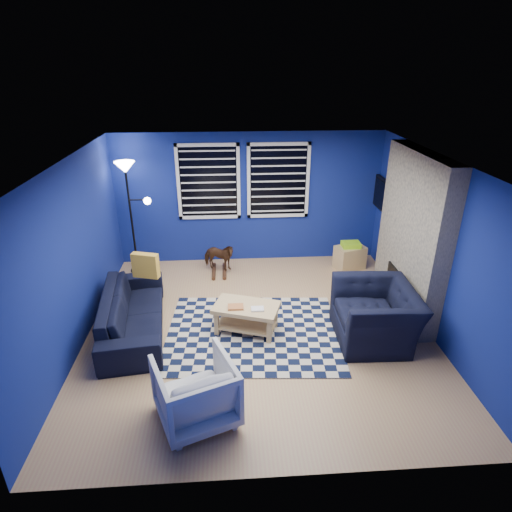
{
  "coord_description": "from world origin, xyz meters",
  "views": [
    {
      "loc": [
        -0.4,
        -5.33,
        3.66
      ],
      "look_at": [
        -0.02,
        0.3,
        1.06
      ],
      "focal_mm": 30.0,
      "sensor_mm": 36.0,
      "label": 1
    }
  ],
  "objects_px": {
    "sofa": "(133,312)",
    "tv": "(385,196)",
    "armchair_bent": "(196,391)",
    "coffee_table": "(246,313)",
    "cabinet": "(350,257)",
    "armchair_big": "(375,314)",
    "rocking_horse": "(219,257)",
    "floor_lamp": "(128,183)"
  },
  "relations": [
    {
      "from": "tv",
      "to": "rocking_horse",
      "type": "distance_m",
      "value": 3.23
    },
    {
      "from": "armchair_bent",
      "to": "cabinet",
      "type": "height_order",
      "value": "armchair_bent"
    },
    {
      "from": "tv",
      "to": "sofa",
      "type": "height_order",
      "value": "tv"
    },
    {
      "from": "sofa",
      "to": "armchair_bent",
      "type": "bearing_deg",
      "value": -157.55
    },
    {
      "from": "sofa",
      "to": "floor_lamp",
      "type": "bearing_deg",
      "value": 1.29
    },
    {
      "from": "sofa",
      "to": "armchair_big",
      "type": "relative_size",
      "value": 1.75
    },
    {
      "from": "armchair_big",
      "to": "cabinet",
      "type": "height_order",
      "value": "armchair_big"
    },
    {
      "from": "sofa",
      "to": "cabinet",
      "type": "relative_size",
      "value": 3.4
    },
    {
      "from": "sofa",
      "to": "rocking_horse",
      "type": "xyz_separation_m",
      "value": [
        1.23,
        1.79,
        0.03
      ]
    },
    {
      "from": "tv",
      "to": "cabinet",
      "type": "bearing_deg",
      "value": -173.43
    },
    {
      "from": "cabinet",
      "to": "armchair_bent",
      "type": "bearing_deg",
      "value": -145.7
    },
    {
      "from": "coffee_table",
      "to": "cabinet",
      "type": "distance_m",
      "value": 2.87
    },
    {
      "from": "sofa",
      "to": "floor_lamp",
      "type": "relative_size",
      "value": 1.02
    },
    {
      "from": "coffee_table",
      "to": "tv",
      "type": "bearing_deg",
      "value": 37.92
    },
    {
      "from": "tv",
      "to": "floor_lamp",
      "type": "relative_size",
      "value": 0.48
    },
    {
      "from": "sofa",
      "to": "cabinet",
      "type": "distance_m",
      "value": 4.15
    },
    {
      "from": "armchair_big",
      "to": "rocking_horse",
      "type": "xyz_separation_m",
      "value": [
        -2.24,
        2.22,
        -0.06
      ]
    },
    {
      "from": "armchair_big",
      "to": "coffee_table",
      "type": "relative_size",
      "value": 1.16
    },
    {
      "from": "armchair_big",
      "to": "armchair_bent",
      "type": "xyz_separation_m",
      "value": [
        -2.44,
        -1.36,
        -0.02
      ]
    },
    {
      "from": "armchair_bent",
      "to": "cabinet",
      "type": "relative_size",
      "value": 1.33
    },
    {
      "from": "rocking_horse",
      "to": "floor_lamp",
      "type": "xyz_separation_m",
      "value": [
        -1.52,
        0.19,
        1.37
      ]
    },
    {
      "from": "sofa",
      "to": "coffee_table",
      "type": "distance_m",
      "value": 1.66
    },
    {
      "from": "tv",
      "to": "armchair_bent",
      "type": "distance_m",
      "value": 5.03
    },
    {
      "from": "sofa",
      "to": "floor_lamp",
      "type": "distance_m",
      "value": 2.44
    },
    {
      "from": "tv",
      "to": "floor_lamp",
      "type": "distance_m",
      "value": 4.58
    },
    {
      "from": "armchair_bent",
      "to": "rocking_horse",
      "type": "distance_m",
      "value": 3.59
    },
    {
      "from": "tv",
      "to": "sofa",
      "type": "relative_size",
      "value": 0.47
    },
    {
      "from": "coffee_table",
      "to": "cabinet",
      "type": "bearing_deg",
      "value": 43.72
    },
    {
      "from": "armchair_big",
      "to": "rocking_horse",
      "type": "relative_size",
      "value": 1.91
    },
    {
      "from": "rocking_horse",
      "to": "coffee_table",
      "type": "relative_size",
      "value": 0.61
    },
    {
      "from": "floor_lamp",
      "to": "coffee_table",
      "type": "bearing_deg",
      "value": -47.68
    },
    {
      "from": "cabinet",
      "to": "floor_lamp",
      "type": "distance_m",
      "value": 4.28
    },
    {
      "from": "rocking_horse",
      "to": "floor_lamp",
      "type": "height_order",
      "value": "floor_lamp"
    },
    {
      "from": "armchair_bent",
      "to": "cabinet",
      "type": "xyz_separation_m",
      "value": [
        2.7,
        3.62,
        -0.14
      ]
    },
    {
      "from": "sofa",
      "to": "coffee_table",
      "type": "height_order",
      "value": "sofa"
    },
    {
      "from": "cabinet",
      "to": "floor_lamp",
      "type": "height_order",
      "value": "floor_lamp"
    },
    {
      "from": "sofa",
      "to": "tv",
      "type": "bearing_deg",
      "value": -73.31
    },
    {
      "from": "rocking_horse",
      "to": "coffee_table",
      "type": "distance_m",
      "value": 1.99
    },
    {
      "from": "cabinet",
      "to": "armchair_big",
      "type": "bearing_deg",
      "value": -115.51
    },
    {
      "from": "armchair_bent",
      "to": "sofa",
      "type": "bearing_deg",
      "value": -81.79
    },
    {
      "from": "tv",
      "to": "cabinet",
      "type": "distance_m",
      "value": 1.29
    },
    {
      "from": "coffee_table",
      "to": "rocking_horse",
      "type": "bearing_deg",
      "value": 102.25
    }
  ]
}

